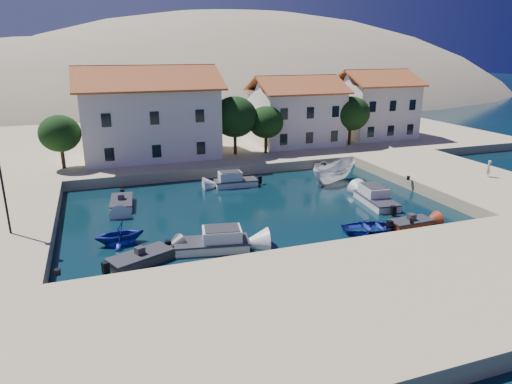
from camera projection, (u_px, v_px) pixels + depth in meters
ground at (310, 259)px, 28.06m from camera, size 400.00×400.00×0.00m
quay_south at (364, 300)px, 22.51m from camera, size 52.00×12.00×1.00m
quay_east at (458, 179)px, 43.45m from camera, size 11.00×20.00×1.00m
quay_north at (202, 139)px, 62.73m from camera, size 80.00×36.00×1.00m
hills at (201, 161)px, 152.83m from camera, size 254.00×176.00×99.00m
building_left at (149, 111)px, 49.56m from camera, size 14.70×9.45×9.70m
building_mid at (296, 110)px, 56.42m from camera, size 10.50×8.40×8.30m
building_right at (375, 103)px, 61.07m from camera, size 9.45×8.40×8.80m
trees at (248, 120)px, 50.96m from camera, size 37.30×5.30×6.45m
lamppost at (1, 177)px, 28.26m from camera, size 0.35×0.25×6.22m
bollards at (323, 215)px, 32.09m from camera, size 29.36×9.56×0.30m
motorboat_grey_sw at (141, 259)px, 27.39m from camera, size 4.13×3.08×1.25m
cabin_cruiser_south at (212, 242)px, 29.25m from camera, size 5.03×2.84×1.60m
rowboat_south at (372, 231)px, 32.30m from camera, size 4.64×3.69×0.86m
motorboat_red_se at (411, 224)px, 32.86m from camera, size 3.23×1.55×1.25m
cabin_cruiser_east at (376, 199)px, 37.80m from camera, size 2.51×5.02×1.60m
boat_east at (334, 182)px, 44.25m from camera, size 6.12×4.23×2.21m
motorboat_white_ne at (323, 169)px, 47.99m from camera, size 2.53×3.73×1.25m
rowboat_west at (120, 244)px, 30.26m from camera, size 3.38×2.97×1.68m
motorboat_white_west at (122, 203)px, 37.35m from camera, size 2.12×4.06×1.25m
cabin_cruiser_north at (236, 181)px, 42.91m from camera, size 4.10×1.95×1.60m
pedestrian at (488, 169)px, 42.20m from camera, size 0.68×0.59×1.57m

